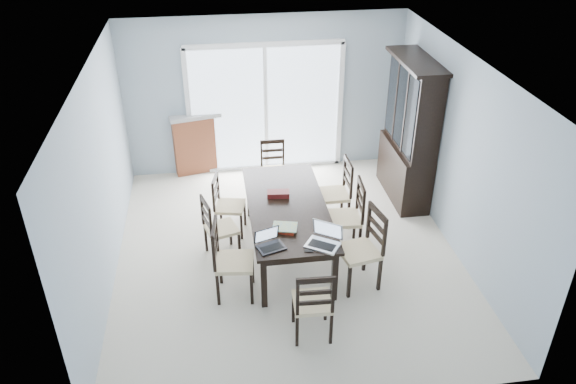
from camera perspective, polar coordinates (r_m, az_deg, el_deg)
name	(u,v)px	position (r m, az deg, el deg)	size (l,w,h in m)	color
floor	(287,252)	(7.64, -0.07, -6.16)	(5.00, 5.00, 0.00)	beige
ceiling	(287,66)	(6.43, -0.08, 12.71)	(5.00, 5.00, 0.00)	white
back_wall	(265,96)	(9.20, -2.33, 9.77)	(4.50, 0.02, 2.60)	#90A0AC
wall_left	(100,181)	(7.02, -18.56, 1.07)	(0.02, 5.00, 2.60)	#90A0AC
wall_right	(460,156)	(7.56, 17.09, 3.50)	(0.02, 5.00, 2.60)	#90A0AC
balcony	(261,144)	(10.65, -2.77, 4.88)	(4.50, 2.00, 0.10)	gray
railing	(255,95)	(11.33, -3.37, 9.79)	(4.50, 0.06, 1.10)	#99999E
dining_table	(287,211)	(7.26, -0.07, -1.91)	(1.00, 2.20, 0.75)	black
china_hutch	(409,133)	(8.60, 12.23, 5.88)	(0.50, 1.38, 2.20)	black
sliding_door	(266,108)	(9.26, -2.28, 8.48)	(2.52, 0.05, 2.18)	silver
chair_left_near	(226,253)	(6.65, -6.36, -6.14)	(0.50, 0.49, 1.17)	black
chair_left_mid	(214,222)	(7.33, -7.49, -3.07)	(0.49, 0.48, 1.03)	black
chair_left_far	(223,199)	(7.81, -6.58, -0.67)	(0.47, 0.46, 1.03)	black
chair_right_near	(367,240)	(6.85, 8.02, -4.86)	(0.55, 0.53, 1.20)	black
chair_right_mid	(352,209)	(7.45, 6.47, -1.73)	(0.48, 0.46, 1.16)	black
chair_right_far	(340,185)	(7.99, 5.29, 0.67)	(0.45, 0.43, 1.14)	black
chair_end_near	(314,298)	(6.06, 2.62, -10.75)	(0.43, 0.44, 1.09)	black
chair_end_far	(273,162)	(8.72, -1.52, 3.03)	(0.38, 0.39, 1.02)	black
laptop_dark	(271,245)	(6.43, -1.72, -5.36)	(0.36, 0.30, 0.21)	black
laptop_silver	(323,241)	(6.47, 3.54, -5.04)	(0.45, 0.42, 0.26)	silver
book_stack	(284,228)	(6.75, -0.38, -3.68)	(0.34, 0.29, 0.05)	maroon
cell_phone	(309,251)	(6.41, 2.14, -5.99)	(0.10, 0.05, 0.01)	black
game_box	(278,194)	(7.40, -1.00, -0.20)	(0.29, 0.15, 0.07)	#521410
hot_tub	(220,121)	(10.27, -6.92, 7.19)	(2.35, 2.19, 1.04)	brown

